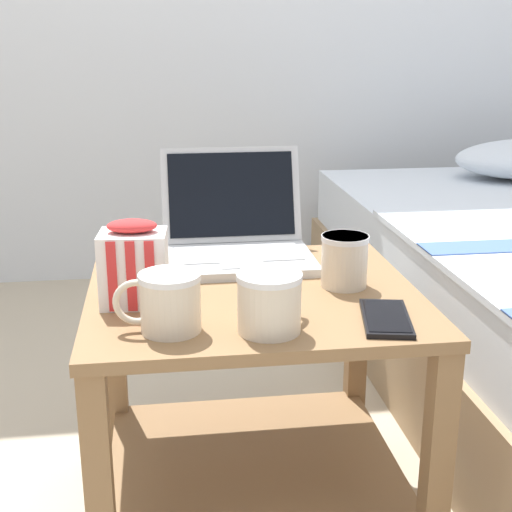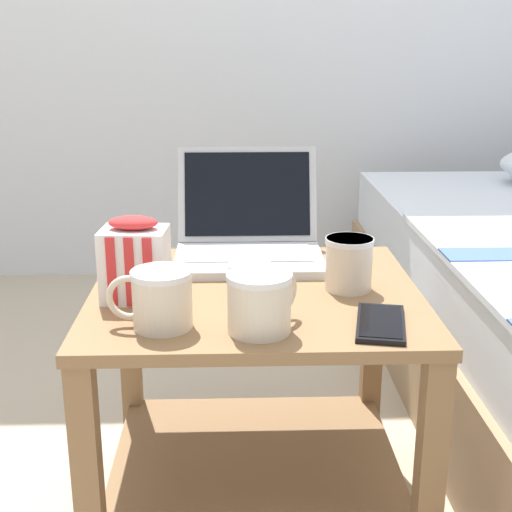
% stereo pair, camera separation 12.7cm
% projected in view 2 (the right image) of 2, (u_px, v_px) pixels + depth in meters
% --- Properties ---
extents(bedside_table, '(0.62, 0.56, 0.50)m').
position_uv_depth(bedside_table, '(255.00, 375.00, 1.39)').
color(bedside_table, olive).
rests_on(bedside_table, ground_plane).
extents(laptop, '(0.31, 0.29, 0.22)m').
position_uv_depth(laptop, '(248.00, 237.00, 1.52)').
color(laptop, '#B7BABC').
rests_on(laptop, bedside_table).
extents(mug_front_left, '(0.12, 0.12, 0.10)m').
position_uv_depth(mug_front_left, '(259.00, 299.00, 1.14)').
color(mug_front_left, beige).
rests_on(mug_front_left, bedside_table).
extents(mug_front_right, '(0.14, 0.10, 0.10)m').
position_uv_depth(mug_front_right, '(160.00, 296.00, 1.15)').
color(mug_front_right, beige).
rests_on(mug_front_right, bedside_table).
extents(mug_mid_center, '(0.09, 0.13, 0.10)m').
position_uv_depth(mug_mid_center, '(349.00, 261.00, 1.33)').
color(mug_mid_center, beige).
rests_on(mug_mid_center, bedside_table).
extents(snack_bag, '(0.12, 0.10, 0.15)m').
position_uv_depth(snack_bag, '(135.00, 261.00, 1.27)').
color(snack_bag, white).
rests_on(snack_bag, bedside_table).
extents(cell_phone, '(0.11, 0.17, 0.01)m').
position_uv_depth(cell_phone, '(381.00, 323.00, 1.17)').
color(cell_phone, black).
rests_on(cell_phone, bedside_table).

